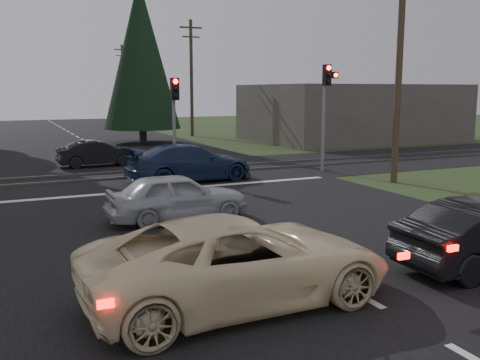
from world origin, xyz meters
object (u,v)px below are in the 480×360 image
cream_coupe (239,261)px  dark_car_far (98,153)px  utility_pole_near (399,60)px  utility_pole_mid (191,76)px  traffic_signal_right (327,97)px  utility_pole_far (123,81)px  silver_car (177,197)px  traffic_signal_center (175,110)px  blue_sedan (190,163)px

cream_coupe → dark_car_far: size_ratio=1.43×
utility_pole_near → dark_car_far: 14.31m
utility_pole_mid → dark_car_far: 18.00m
traffic_signal_right → utility_pole_far: utility_pole_far is taller
utility_pole_mid → silver_car: 28.47m
dark_car_far → silver_car: bearing=178.0°
silver_car → dark_car_far: silver_car is taller
utility_pole_near → utility_pole_mid: bearing=90.0°
utility_pole_mid → cream_coupe: size_ratio=1.68×
traffic_signal_center → utility_pole_far: (7.50, 44.32, 1.92)m
utility_pole_far → silver_car: size_ratio=2.29×
utility_pole_far → cream_coupe: utility_pole_far is taller
utility_pole_near → silver_car: (-9.72, -2.45, -4.06)m
traffic_signal_center → utility_pole_near: utility_pole_near is taller
traffic_signal_right → utility_pole_near: (0.95, -3.47, 1.41)m
utility_pole_mid → cream_coupe: bearing=-108.0°
traffic_signal_center → utility_pole_mid: bearing=68.8°
traffic_signal_center → silver_car: traffic_signal_center is taller
utility_pole_near → blue_sedan: utility_pole_near is taller
utility_pole_near → utility_pole_mid: same height
cream_coupe → blue_sedan: size_ratio=1.05×
utility_pole_near → traffic_signal_center: bearing=148.0°
utility_pole_far → cream_coupe: (-10.58, -57.54, -3.98)m
utility_pole_far → dark_car_far: utility_pole_far is taller
utility_pole_near → cream_coupe: (-10.58, -8.54, -3.98)m
traffic_signal_right → blue_sedan: size_ratio=0.92×
utility_pole_near → dark_car_far: (-9.86, 9.51, -4.11)m
utility_pole_mid → dark_car_far: bearing=-124.2°
traffic_signal_right → traffic_signal_center: bearing=169.6°
utility_pole_near → silver_car: size_ratio=2.29×
utility_pole_mid → blue_sedan: bearing=-109.6°
utility_pole_near → utility_pole_far: (0.00, 49.00, 0.00)m
dark_car_far → cream_coupe: bearing=175.0°
dark_car_far → traffic_signal_center: bearing=-156.6°
blue_sedan → dark_car_far: size_ratio=1.37×
traffic_signal_center → utility_pole_near: bearing=-32.0°
utility_pole_far → traffic_signal_center: bearing=-99.6°
utility_pole_near → dark_car_far: utility_pole_near is taller
traffic_signal_center → utility_pole_mid: utility_pole_mid is taller
traffic_signal_center → silver_car: size_ratio=1.04×
cream_coupe → silver_car: (0.86, 6.09, -0.07)m
traffic_signal_right → dark_car_far: 11.10m
dark_car_far → utility_pole_mid: bearing=-36.9°
traffic_signal_right → blue_sedan: bearing=179.1°
traffic_signal_center → blue_sedan: (0.22, -1.11, -2.06)m
silver_car → dark_car_far: bearing=-0.9°
utility_pole_mid → utility_pole_far: same height
silver_car → utility_pole_far: bearing=-12.3°
cream_coupe → traffic_signal_center: bearing=-14.5°
utility_pole_near → blue_sedan: size_ratio=1.76×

